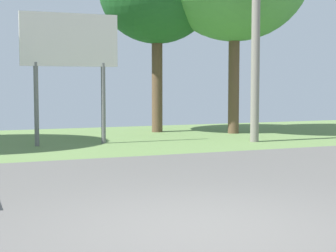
% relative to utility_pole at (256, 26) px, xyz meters
% --- Properties ---
extents(ground_plane, '(40.00, 22.00, 0.20)m').
position_rel_utility_pole_xyz_m(ground_plane, '(-5.25, -4.69, -3.28)').
color(ground_plane, '#565451').
extents(utility_pole, '(1.80, 0.24, 6.13)m').
position_rel_utility_pole_xyz_m(utility_pole, '(0.00, 0.00, 0.00)').
color(utility_pole, gray).
rests_on(utility_pole, ground_plane).
extents(roadside_billboard, '(2.60, 0.12, 3.50)m').
position_rel_utility_pole_xyz_m(roadside_billboard, '(-4.97, 1.17, -0.69)').
color(roadside_billboard, slate).
rests_on(roadside_billboard, ground_plane).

